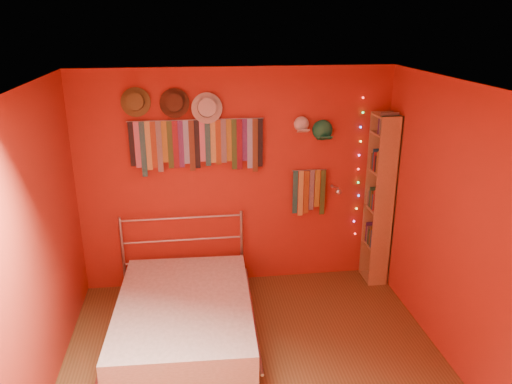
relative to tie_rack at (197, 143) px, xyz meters
name	(u,v)px	position (x,y,z in m)	size (l,w,h in m)	color
ground	(258,376)	(0.42, -1.68, -1.71)	(3.50, 3.50, 0.00)	brown
back_wall	(236,180)	(0.42, 0.07, -0.46)	(3.50, 0.02, 2.50)	#AB1D1B
right_wall	(464,235)	(2.17, -1.68, -0.46)	(0.02, 3.50, 2.50)	#AB1D1B
left_wall	(28,262)	(-1.33, -1.68, -0.46)	(0.02, 3.50, 2.50)	#AB1D1B
ceiling	(259,89)	(0.42, -1.68, 0.79)	(3.50, 3.50, 0.02)	white
tie_rack	(197,143)	(0.00, 0.00, 0.00)	(1.45, 0.03, 0.61)	#B1B1B6
small_tie_rack	(309,191)	(1.25, 0.00, -0.60)	(0.40, 0.03, 0.55)	#B1B1B6
fedora_olive	(135,102)	(-0.61, -0.03, 0.46)	(0.30, 0.16, 0.30)	brown
fedora_brown	(174,103)	(-0.22, -0.03, 0.44)	(0.31, 0.17, 0.30)	#422617
fedora_white	(207,108)	(0.11, -0.04, 0.38)	(0.33, 0.18, 0.32)	beige
cap_white	(301,124)	(1.14, 0.01, 0.17)	(0.17, 0.22, 0.17)	white
cap_green	(322,130)	(1.38, 0.01, 0.09)	(0.20, 0.25, 0.20)	#1B7D52
fairy_lights	(359,169)	(1.83, 0.03, -0.37)	(0.06, 0.02, 1.65)	#FF3333
reading_lamp	(337,191)	(1.53, -0.17, -0.56)	(0.07, 0.30, 0.09)	#B1B1B6
bookshelf	(383,199)	(2.08, -0.15, -0.69)	(0.25, 0.34, 2.00)	olive
bed	(184,316)	(-0.21, -0.99, -1.49)	(1.45, 1.92, 0.91)	#B1B1B6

